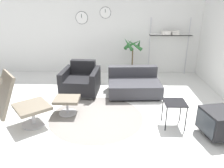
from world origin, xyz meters
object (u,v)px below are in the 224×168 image
object	(u,v)px
lounge_chair	(11,95)
crt_television	(218,123)
side_table	(175,105)
potted_plant	(132,62)
shelf_unit	(170,35)
armchair_red	(81,82)
couch_low	(134,85)
ottoman	(67,102)

from	to	relation	value
lounge_chair	crt_television	distance (m)	3.49
lounge_chair	side_table	world-z (taller)	lounge_chair
lounge_chair	potted_plant	bearing A→B (deg)	103.66
shelf_unit	crt_television	bearing A→B (deg)	-87.55
armchair_red	couch_low	bearing A→B (deg)	-177.63
couch_low	crt_television	world-z (taller)	couch_low
crt_television	shelf_unit	world-z (taller)	shelf_unit
armchair_red	couch_low	xyz separation A→B (m)	(1.30, -0.04, -0.06)
couch_low	ottoman	bearing A→B (deg)	34.25
side_table	potted_plant	xyz separation A→B (m)	(-0.59, 2.71, 0.05)
side_table	shelf_unit	world-z (taller)	shelf_unit
ottoman	crt_television	distance (m)	2.79
armchair_red	potted_plant	size ratio (longest dim) A/B	0.81
ottoman	shelf_unit	distance (m)	3.73
crt_television	shelf_unit	xyz separation A→B (m)	(-0.14, 3.30, 0.96)
lounge_chair	shelf_unit	world-z (taller)	shelf_unit
armchair_red	side_table	world-z (taller)	armchair_red
crt_television	ottoman	bearing A→B (deg)	62.80
crt_television	potted_plant	bearing A→B (deg)	10.46
ottoman	couch_low	world-z (taller)	couch_low
lounge_chair	ottoman	distance (m)	1.09
lounge_chair	couch_low	distance (m)	2.80
potted_plant	lounge_chair	bearing A→B (deg)	-127.21
ottoman	potted_plant	bearing A→B (deg)	57.78
side_table	crt_television	bearing A→B (deg)	-26.72
side_table	shelf_unit	bearing A→B (deg)	80.22
lounge_chair	side_table	xyz separation A→B (m)	(2.81, 0.22, -0.27)
potted_plant	shelf_unit	distance (m)	1.36
armchair_red	couch_low	distance (m)	1.30
ottoman	side_table	world-z (taller)	side_table
lounge_chair	couch_low	world-z (taller)	lounge_chair
ottoman	shelf_unit	size ratio (longest dim) A/B	0.29
ottoman	crt_television	world-z (taller)	crt_television
side_table	lounge_chair	bearing A→B (deg)	-175.56
couch_low	potted_plant	size ratio (longest dim) A/B	1.07
armchair_red	potted_plant	xyz separation A→B (m)	(1.34, 1.19, 0.19)
couch_low	side_table	size ratio (longest dim) A/B	2.68
ottoman	shelf_unit	bearing A→B (deg)	45.18
crt_television	potted_plant	size ratio (longest dim) A/B	0.53
potted_plant	side_table	bearing A→B (deg)	-77.77
couch_low	lounge_chair	bearing A→B (deg)	34.99
ottoman	shelf_unit	xyz separation A→B (m)	(2.54, 2.56, 0.96)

